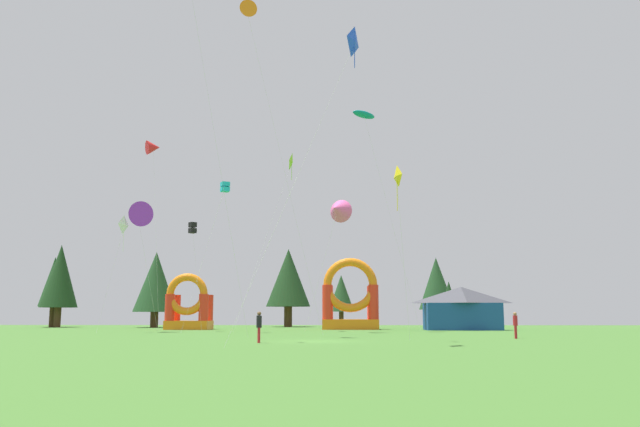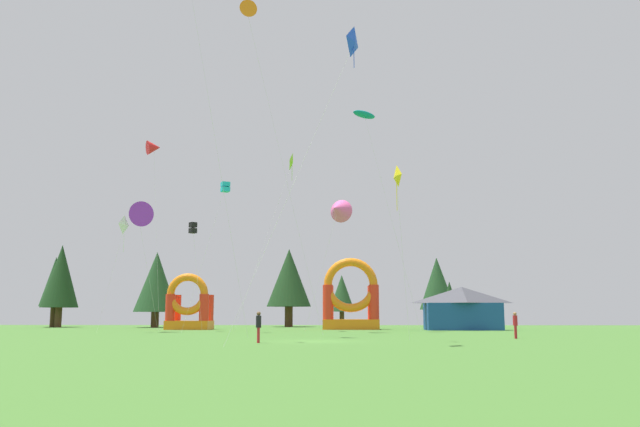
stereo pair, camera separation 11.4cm
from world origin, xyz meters
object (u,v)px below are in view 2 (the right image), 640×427
kite_lime_diamond (293,164)px  kite_pink_delta (338,209)px  inflatable_yellow_castle (189,309)px  kite_teal_parafoil (364,115)px  kite_cyan_box (225,187)px  kite_blue_diamond (355,44)px  kite_orange_delta (247,11)px  person_left_edge (259,324)px  kite_black_box (193,228)px  person_near_camera (515,323)px  kite_red_delta (154,148)px  festival_tent (462,308)px  inflatable_blue_arch (351,303)px  kite_white_diamond (125,226)px  kite_purple_delta (138,214)px  kite_yellow_diamond (396,178)px

kite_lime_diamond → kite_pink_delta: (4.57, -5.30, -5.55)m
kite_lime_diamond → inflatable_yellow_castle: (-11.48, 5.76, -14.44)m
kite_teal_parafoil → kite_cyan_box: kite_teal_parafoil is taller
kite_blue_diamond → kite_orange_delta: 17.09m
inflatable_yellow_castle → person_left_edge: bearing=-70.2°
kite_black_box → kite_pink_delta: bearing=-14.2°
kite_black_box → person_left_edge: kite_black_box is taller
kite_lime_diamond → kite_blue_diamond: kite_blue_diamond is taller
person_near_camera → inflatable_yellow_castle: (-27.94, 25.26, 1.12)m
kite_red_delta → kite_blue_diamond: bearing=-58.5°
inflatable_yellow_castle → festival_tent: (28.81, -0.92, 0.06)m
person_near_camera → inflatable_blue_arch: (-10.65, 26.49, 1.77)m
kite_lime_diamond → person_left_edge: 30.90m
kite_blue_diamond → festival_tent: bearing=71.0°
kite_cyan_box → kite_pink_delta: bearing=-1.5°
kite_cyan_box → person_left_edge: (6.10, -21.68, -12.19)m
kite_teal_parafoil → person_near_camera: bearing=-62.9°
kite_pink_delta → person_near_camera: 21.05m
kite_teal_parafoil → inflatable_yellow_castle: (-18.66, 7.12, -19.04)m
kite_white_diamond → kite_cyan_box: kite_cyan_box is taller
kite_teal_parafoil → kite_red_delta: bearing=159.6°
person_left_edge → kite_black_box: bearing=-178.0°
kite_purple_delta → kite_blue_diamond: bearing=-51.3°
kite_white_diamond → kite_teal_parafoil: bearing=10.4°
kite_teal_parafoil → kite_cyan_box: size_ratio=1.58×
kite_purple_delta → person_near_camera: 36.11m
kite_teal_parafoil → kite_red_delta: size_ratio=1.02×
kite_purple_delta → inflatable_blue_arch: size_ratio=1.61×
kite_cyan_box → festival_tent: (23.20, 9.87, -11.02)m
kite_black_box → person_left_edge: 28.25m
kite_blue_diamond → person_left_edge: 16.78m
festival_tent → kite_black_box: bearing=-166.3°
kite_cyan_box → kite_pink_delta: 10.66m
kite_blue_diamond → kite_pink_delta: kite_blue_diamond is taller
kite_pink_delta → kite_teal_parafoil: bearing=56.4°
kite_lime_diamond → person_near_camera: 29.88m
kite_red_delta → kite_purple_delta: 14.62m
kite_white_diamond → kite_yellow_diamond: (23.25, -18.62, 0.36)m
kite_red_delta → inflatable_yellow_castle: kite_red_delta is taller
kite_yellow_diamond → festival_tent: 31.24m
person_near_camera → person_left_edge: size_ratio=1.00×
kite_blue_diamond → person_left_edge: bearing=159.4°
kite_orange_delta → kite_pink_delta: kite_orange_delta is taller
kite_purple_delta → inflatable_blue_arch: bearing=27.7°
kite_white_diamond → kite_purple_delta: 2.36m
kite_red_delta → kite_pink_delta: size_ratio=1.75×
kite_red_delta → kite_purple_delta: kite_red_delta is taller
inflatable_blue_arch → kite_teal_parafoil: bearing=-80.6°
kite_black_box → kite_teal_parafoil: 20.20m
person_near_camera → person_left_edge: (-16.23, -7.20, -0.00)m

